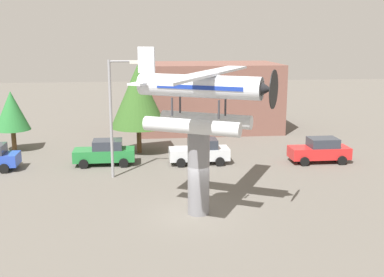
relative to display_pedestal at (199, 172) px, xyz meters
The scene contains 10 objects.
ground_plane 2.17m from the display_pedestal, ahead, with size 140.00×140.00×0.00m, color #605B54.
display_pedestal is the anchor object (origin of this frame).
floatplane_monument 3.84m from the display_pedestal, 27.92° to the right, with size 7.10×9.70×4.00m.
car_mid_green 11.39m from the display_pedestal, 118.13° to the left, with size 4.20×2.02×1.76m.
car_far_silver 9.74m from the display_pedestal, 82.37° to the left, with size 4.20×2.02×1.76m.
car_distant_red 13.36m from the display_pedestal, 42.39° to the left, with size 4.20×2.02×1.76m.
streetlight_primary 8.44m from the display_pedestal, 123.06° to the left, with size 1.84×0.28×7.43m.
storefront_building 22.33m from the display_pedestal, 80.51° to the left, with size 12.90×7.82×6.27m, color brown.
tree_west 19.60m from the display_pedestal, 130.42° to the left, with size 2.72×2.72×4.68m.
tree_east 13.71m from the display_pedestal, 102.64° to the left, with size 4.24×4.24×6.73m.
Camera 1 is at (-2.87, -22.99, 8.97)m, focal length 44.95 mm.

